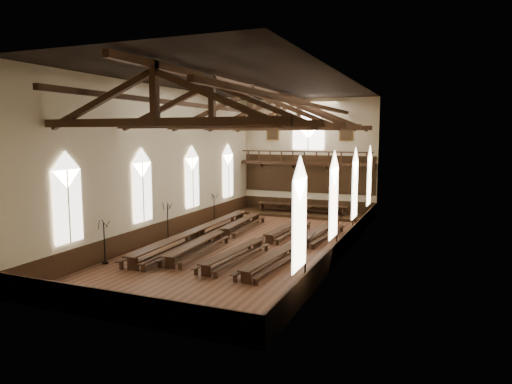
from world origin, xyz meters
TOP-DOWN VIEW (x-y plane):
  - ground at (0.00, 0.00)m, footprint 26.00×26.00m
  - room_walls at (0.00, 0.00)m, footprint 26.00×26.00m
  - wainscot_band at (0.00, 0.00)m, footprint 12.00×26.00m
  - side_windows at (-0.00, -0.00)m, footprint 11.85×19.80m
  - end_window at (0.00, 12.90)m, footprint 2.80×0.12m
  - minstrels_gallery at (0.00, 12.66)m, footprint 11.80×1.24m
  - portraits at (0.00, 12.90)m, footprint 7.75×0.09m
  - roof_trusses at (0.00, -0.00)m, footprint 11.70×25.70m
  - refectory_row_a at (-3.63, -0.31)m, footprint 1.83×14.89m
  - refectory_row_b at (-2.21, 0.32)m, footprint 1.81×14.14m
  - refectory_row_c at (1.02, -0.32)m, footprint 1.81×13.81m
  - refectory_row_d at (3.39, -0.55)m, footprint 1.94×13.83m
  - dais at (-0.10, 11.40)m, footprint 11.40×3.20m
  - high_table at (-0.10, 11.40)m, footprint 7.83×1.09m
  - high_chairs at (-0.10, 12.16)m, footprint 6.74×0.45m
  - candelabrum_left_near at (-5.55, -6.95)m, footprint 0.65×0.73m
  - candelabrum_left_mid at (-5.55, -0.88)m, footprint 0.74×0.74m
  - candelabrum_left_far at (-5.55, 5.69)m, footprint 0.69×0.66m
  - candelabrum_right_near at (5.55, -6.87)m, footprint 0.79×0.81m
  - candelabrum_right_mid at (5.55, -0.39)m, footprint 0.76×0.70m
  - candelabrum_right_far at (5.55, 4.59)m, footprint 0.72×0.68m

SIDE VIEW (x-z plane):
  - ground at x=0.00m, z-range 0.00..0.00m
  - dais at x=-0.10m, z-range 0.00..0.21m
  - refectory_row_c at x=1.02m, z-range 0.16..0.83m
  - refectory_row_d at x=3.39m, z-range 0.16..0.83m
  - refectory_row_b at x=-2.21m, z-range 0.16..0.88m
  - refectory_row_a at x=-3.63m, z-range 0.18..0.98m
  - wainscot_band at x=0.00m, z-range 0.00..1.20m
  - candelabrum_left_far at x=-5.55m, z-range -0.45..1.85m
  - candelabrum_left_near at x=-5.55m, z-range -0.47..1.92m
  - candelabrum_right_far at x=5.55m, z-range -0.47..1.93m
  - high_chairs at x=-0.10m, z-range 0.26..1.25m
  - candelabrum_right_mid at x=5.55m, z-range -0.49..2.00m
  - candelabrum_left_mid at x=-5.55m, z-range -0.49..2.01m
  - candelabrum_right_near at x=5.55m, z-range -0.53..2.17m
  - high_table at x=-0.10m, z-range 0.47..1.20m
  - side_windows at x=0.00m, z-range 1.49..5.99m
  - minstrels_gallery at x=0.00m, z-range 2.06..5.76m
  - room_walls at x=0.00m, z-range -6.54..19.46m
  - portraits at x=0.00m, z-range 6.38..7.82m
  - end_window at x=0.00m, z-range 5.32..9.12m
  - roof_trusses at x=0.00m, z-range 6.82..9.62m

